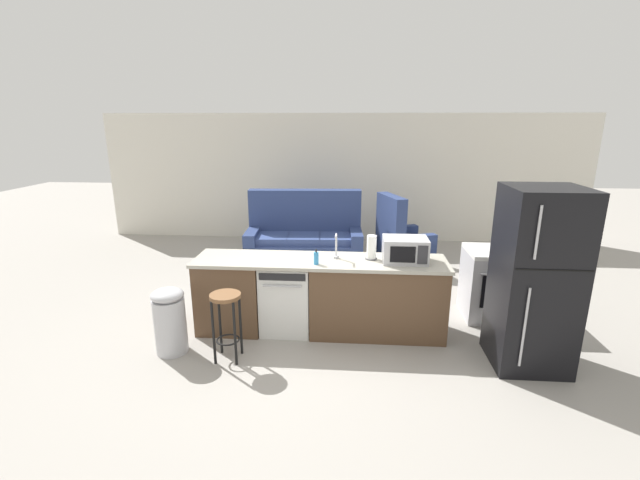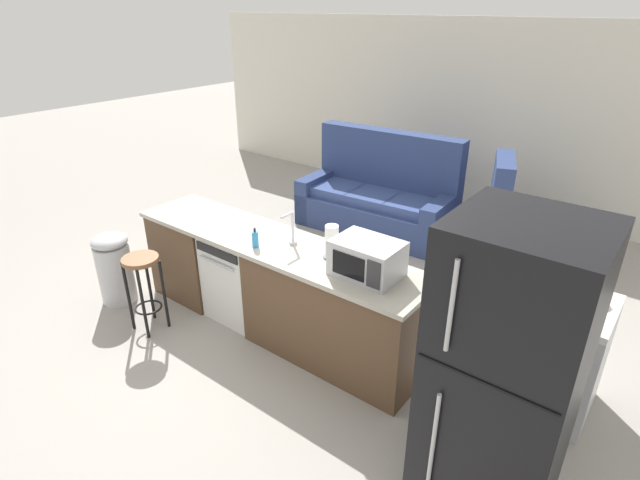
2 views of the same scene
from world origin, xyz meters
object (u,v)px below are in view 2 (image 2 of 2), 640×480
at_px(refrigerator, 503,379).
at_px(paper_towel_roll, 332,242).
at_px(soap_bottle, 255,239).
at_px(kettle, 591,287).
at_px(microwave, 367,258).
at_px(bar_stool, 143,278).
at_px(armchair, 513,230).
at_px(trash_bin, 115,268).
at_px(stove_range, 545,349).
at_px(couch, 380,199).
at_px(dishwasher, 243,275).

bearing_deg(refrigerator, paper_towel_roll, 159.16).
xyz_separation_m(soap_bottle, kettle, (2.40, 0.85, 0.01)).
height_order(refrigerator, microwave, refrigerator).
distance_m(refrigerator, soap_bottle, 2.26).
height_order(bar_stool, armchair, armchair).
relative_size(kettle, trash_bin, 0.28).
height_order(stove_range, couch, couch).
relative_size(refrigerator, couch, 0.90).
height_order(bar_stool, trash_bin, same).
bearing_deg(bar_stool, refrigerator, 3.17).
distance_m(microwave, kettle, 1.56).
height_order(dishwasher, couch, couch).
xyz_separation_m(trash_bin, couch, (1.11, 3.21, 0.02)).
distance_m(bar_stool, couch, 3.34).
height_order(refrigerator, soap_bottle, refrigerator).
xyz_separation_m(bar_stool, trash_bin, (-0.66, 0.09, -0.16)).
bearing_deg(kettle, soap_bottle, -160.44).
bearing_deg(bar_stool, couch, 82.28).
bearing_deg(bar_stool, microwave, 20.87).
bearing_deg(stove_range, kettle, 37.71).
xyz_separation_m(dishwasher, kettle, (2.77, 0.68, 0.56)).
distance_m(couch, armchair, 1.72).
distance_m(dishwasher, trash_bin, 1.34).
bearing_deg(kettle, bar_stool, -156.93).
relative_size(dishwasher, trash_bin, 1.14).
bearing_deg(soap_bottle, kettle, 19.56).
relative_size(refrigerator, microwave, 3.71).
bearing_deg(couch, refrigerator, -49.51).
distance_m(paper_towel_roll, armchair, 2.87).
xyz_separation_m(microwave, kettle, (1.40, 0.68, -0.05)).
xyz_separation_m(stove_range, trash_bin, (-3.78, -1.18, -0.07)).
height_order(dishwasher, soap_bottle, soap_bottle).
height_order(dishwasher, bar_stool, dishwasher).
bearing_deg(soap_bottle, microwave, 9.78).
xyz_separation_m(refrigerator, couch, (-2.67, 3.13, -0.53)).
xyz_separation_m(stove_range, couch, (-2.67, 2.03, -0.06)).
relative_size(microwave, paper_towel_roll, 1.77).
bearing_deg(microwave, kettle, 25.92).
relative_size(refrigerator, armchair, 1.55).
distance_m(refrigerator, trash_bin, 3.82).
height_order(microwave, kettle, microwave).
bearing_deg(stove_range, dishwasher, -168.09).
height_order(dishwasher, trash_bin, dishwasher).
relative_size(dishwasher, armchair, 0.70).
distance_m(refrigerator, bar_stool, 3.15).
xyz_separation_m(bar_stool, couch, (0.45, 3.30, -0.14)).
bearing_deg(trash_bin, paper_towel_roll, 17.66).
relative_size(dishwasher, refrigerator, 0.45).
xyz_separation_m(kettle, armchair, (-1.14, 2.10, -0.64)).
bearing_deg(kettle, refrigerator, -97.83).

